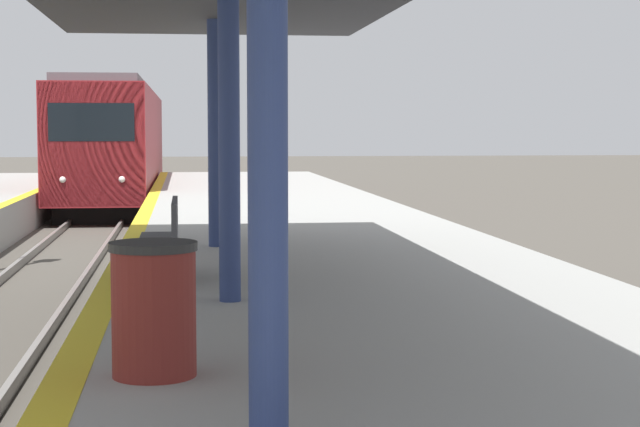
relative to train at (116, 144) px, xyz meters
The scene contains 3 objects.
train is the anchor object (origin of this frame).
trash_bin 32.00m from the train, 85.94° to the right, with size 0.62×0.62×0.95m.
bench 27.15m from the train, 85.26° to the right, with size 0.44×1.56×0.92m.
Camera 1 is at (2.50, -2.88, 2.69)m, focal length 60.00 mm.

